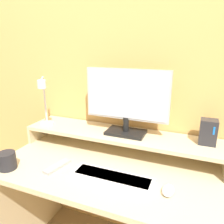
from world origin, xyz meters
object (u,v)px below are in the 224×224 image
Objects in this scene: monitor at (126,100)px; keyboard at (112,177)px; remote_control at (57,166)px; desk_lamp at (44,100)px; mouse at (168,190)px; mug at (7,161)px; router_dock at (208,132)px.

monitor is 0.45m from keyboard.
monitor is at bearing 48.16° from remote_control.
desk_lamp reaches higher than remote_control.
mouse is at bearing -1.40° from keyboard.
mug reaches higher than keyboard.
router_dock is at bearing 3.61° from monitor.
mug is (-0.24, -0.11, 0.04)m from remote_control.
remote_control is at bearing -43.76° from desk_lamp.
mug is at bearing -141.02° from monitor.
remote_control is (-0.60, -0.01, -0.01)m from mouse.
mouse is 0.99× the size of mug.
monitor is 1.20× the size of keyboard.
monitor is at bearing 134.71° from mouse.
remote_control is at bearing -177.36° from keyboard.
monitor reaches higher than router_dock.
mug is (-0.84, -0.12, 0.03)m from mouse.
monitor is 0.49m from router_dock.
mouse is at bearing 0.76° from remote_control.
remote_control is 1.83× the size of mug.
monitor is 0.74m from mug.
monitor is 3.60× the size of router_dock.
router_dock is 1.49× the size of mouse.
monitor is 0.54m from remote_control.
monitor is 0.55m from mouse.
mouse reaches higher than keyboard.
remote_control is 0.27m from mug.
mouse is at bearing -113.95° from router_dock.
remote_control is (-0.75, -0.35, -0.19)m from router_dock.
mouse is 0.85m from mug.
mug is at bearing -155.19° from router_dock.
mug is at bearing -91.13° from desk_lamp.
router_dock is 1.11m from mug.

